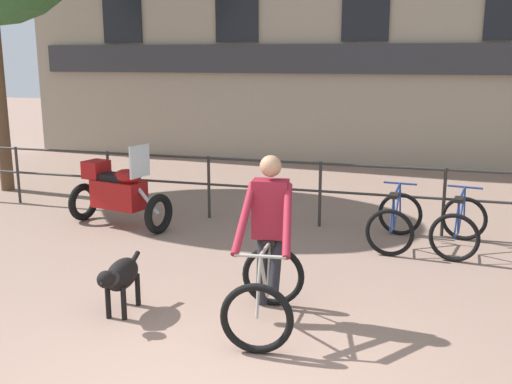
# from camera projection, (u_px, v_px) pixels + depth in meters

# --- Properties ---
(canal_railing) EXTENTS (15.05, 0.05, 1.05)m
(canal_railing) POSITION_uv_depth(u_px,v_px,m) (320.00, 183.00, 9.42)
(canal_railing) COLOR #2D2B28
(canal_railing) RESTS_ON ground_plane
(cyclist_with_bike) EXTENTS (0.82, 1.24, 1.70)m
(cyclist_with_bike) POSITION_uv_depth(u_px,v_px,m) (268.00, 250.00, 5.98)
(cyclist_with_bike) COLOR black
(cyclist_with_bike) RESTS_ON ground_plane
(dog) EXTENTS (0.32, 0.96, 0.60)m
(dog) POSITION_uv_depth(u_px,v_px,m) (120.00, 276.00, 6.25)
(dog) COLOR black
(dog) RESTS_ON ground_plane
(parked_motorcycle) EXTENTS (1.78, 0.98, 1.35)m
(parked_motorcycle) POSITION_uv_depth(u_px,v_px,m) (118.00, 192.00, 9.45)
(parked_motorcycle) COLOR black
(parked_motorcycle) RESTS_ON ground_plane
(parked_bicycle_near_lamp) EXTENTS (0.75, 1.16, 0.86)m
(parked_bicycle_near_lamp) POSITION_uv_depth(u_px,v_px,m) (395.00, 221.00, 8.55)
(parked_bicycle_near_lamp) COLOR black
(parked_bicycle_near_lamp) RESTS_ON ground_plane
(parked_bicycle_mid_left) EXTENTS (0.83, 1.20, 0.86)m
(parked_bicycle_mid_left) POSITION_uv_depth(u_px,v_px,m) (459.00, 226.00, 8.31)
(parked_bicycle_mid_left) COLOR black
(parked_bicycle_mid_left) RESTS_ON ground_plane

